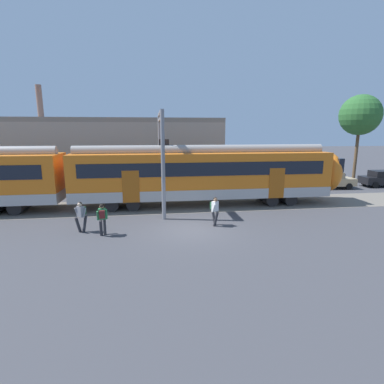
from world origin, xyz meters
TOP-DOWN VIEW (x-y plane):
  - ground_plane at (0.00, 0.00)m, footprint 160.00×160.00m
  - track_bed at (-9.47, 5.44)m, footprint 80.00×4.40m
  - pedestrian_grey at (-5.82, 0.43)m, footprint 0.67×0.53m
  - pedestrian_green at (-4.63, -0.24)m, footprint 0.54×0.68m
  - pedestrian_white at (1.42, 0.57)m, footprint 0.50×0.70m
  - parked_car_tan at (14.53, 10.07)m, footprint 4.09×1.94m
  - parked_car_black at (19.91, 10.30)m, footprint 4.07×1.89m
  - catenary_gantry at (-1.38, 5.44)m, footprint 0.24×6.64m
  - background_building at (-5.60, 13.28)m, footprint 20.10×5.00m
  - street_tree_right at (19.49, 13.85)m, footprint 4.13×4.13m

SIDE VIEW (x-z plane):
  - ground_plane at x=0.00m, z-range 0.00..0.00m
  - track_bed at x=-9.47m, z-range 0.00..0.01m
  - parked_car_tan at x=14.53m, z-range 0.01..1.55m
  - parked_car_black at x=19.91m, z-range 0.01..1.55m
  - pedestrian_grey at x=-5.82m, z-range 0.16..1.82m
  - pedestrian_green at x=-4.63m, z-range 0.16..1.82m
  - pedestrian_white at x=1.42m, z-range 0.16..1.82m
  - background_building at x=-5.60m, z-range -1.39..7.81m
  - catenary_gantry at x=-1.38m, z-range 1.05..7.58m
  - street_tree_right at x=19.49m, z-range 2.38..11.33m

